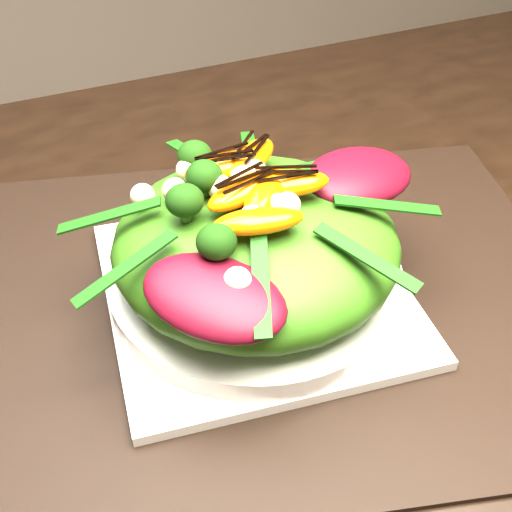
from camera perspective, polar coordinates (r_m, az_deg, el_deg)
name	(u,v)px	position (r m, az deg, el deg)	size (l,w,h in m)	color
dining_table	(494,264)	(0.65, 19.24, -0.60)	(1.60, 0.90, 0.75)	black
placemat	(256,297)	(0.55, 0.00, -3.42)	(0.52, 0.39, 0.00)	black
plate_base	(256,291)	(0.55, 0.00, -2.93)	(0.23, 0.23, 0.01)	silver
salad_bowl	(256,279)	(0.54, 0.00, -1.92)	(0.23, 0.23, 0.02)	silver
lettuce_mound	(256,243)	(0.51, 0.00, 1.05)	(0.22, 0.22, 0.08)	#346813
radicchio_leaf	(359,176)	(0.53, 8.61, 6.63)	(0.10, 0.06, 0.02)	#470713
orange_segment	(240,189)	(0.49, -1.35, 5.61)	(0.06, 0.03, 0.02)	#F76104
broccoli_floret	(154,199)	(0.48, -8.53, 4.76)	(0.04, 0.04, 0.04)	black
macadamia_nut	(323,227)	(0.46, 5.61, 2.44)	(0.02, 0.02, 0.02)	#C6BF8C
balsamic_drizzle	(240,178)	(0.48, -1.37, 6.48)	(0.05, 0.00, 0.00)	black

